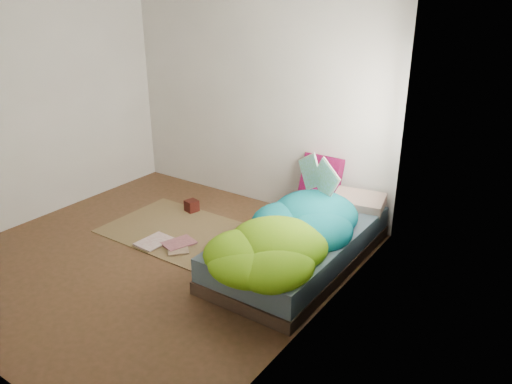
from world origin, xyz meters
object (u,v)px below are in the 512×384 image
(bed, at_px, (299,247))
(floor_book_b, at_px, (173,239))
(floor_book_a, at_px, (146,238))
(pillow_magenta, at_px, (322,175))
(open_book, at_px, (318,166))
(wooden_box, at_px, (192,206))

(bed, distance_m, floor_book_b, 1.35)
(floor_book_a, bearing_deg, pillow_magenta, 51.59)
(open_book, bearing_deg, bed, -55.18)
(open_book, distance_m, floor_book_a, 1.93)
(open_book, xyz_separation_m, wooden_box, (-1.54, -0.15, -0.76))
(open_book, bearing_deg, floor_book_a, -121.59)
(floor_book_a, relative_size, floor_book_b, 1.12)
(bed, height_order, floor_book_b, bed)
(floor_book_b, bearing_deg, pillow_magenta, 69.68)
(bed, distance_m, open_book, 0.80)
(wooden_box, xyz_separation_m, floor_book_a, (0.08, -0.82, -0.05))
(bed, relative_size, wooden_box, 15.08)
(wooden_box, distance_m, floor_book_b, 0.75)
(floor_book_b, bearing_deg, bed, 34.34)
(bed, xyz_separation_m, floor_book_b, (-1.29, -0.37, -0.14))
(pillow_magenta, bearing_deg, floor_book_b, -128.45)
(pillow_magenta, bearing_deg, open_book, -68.26)
(pillow_magenta, relative_size, floor_book_a, 1.23)
(open_book, relative_size, floor_book_a, 1.45)
(bed, xyz_separation_m, pillow_magenta, (-0.26, 0.91, 0.39))
(bed, height_order, pillow_magenta, pillow_magenta)
(floor_book_a, distance_m, floor_book_b, 0.29)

